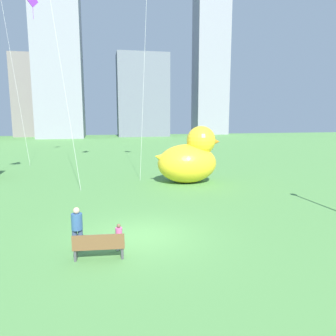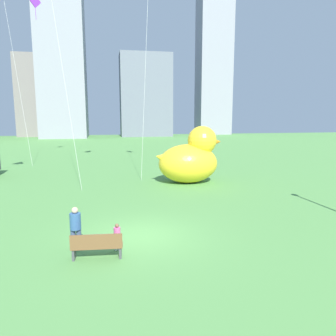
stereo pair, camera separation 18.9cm
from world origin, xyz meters
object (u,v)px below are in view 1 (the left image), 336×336
person_adult (77,227)px  kite_purple (30,10)px  person_child (119,236)px  giant_inflatable_duck (189,159)px  park_bench (99,246)px

person_adult → kite_purple: bearing=102.8°
person_adult → person_child: 1.50m
person_child → giant_inflatable_duck: size_ratio=0.20×
kite_purple → person_adult: bearing=-77.2°
person_adult → giant_inflatable_duck: (6.99, 10.65, 0.84)m
park_bench → person_child: (0.69, 0.61, 0.06)m
person_adult → giant_inflatable_duck: size_ratio=0.33×
giant_inflatable_duck → kite_purple: bearing=133.4°
kite_purple → park_bench: bearing=-76.0°
park_bench → person_adult: 1.23m
giant_inflatable_duck → person_adult: bearing=-123.3°
park_bench → giant_inflatable_duck: size_ratio=0.35×
person_child → giant_inflatable_duck: (5.56, 10.93, 1.17)m
park_bench → kite_purple: kite_purple is taller
giant_inflatable_duck → park_bench: bearing=-118.4°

